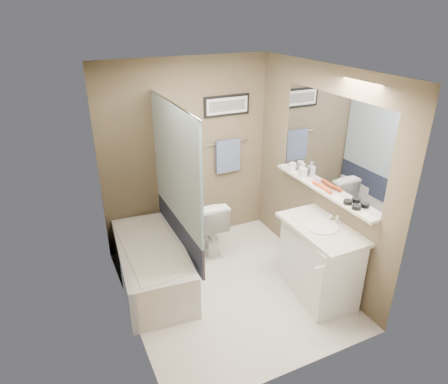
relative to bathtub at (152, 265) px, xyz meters
name	(u,v)px	position (x,y,z in m)	size (l,w,h in m)	color
ground	(230,288)	(0.75, -0.47, -0.25)	(2.50, 2.50, 0.00)	silver
ceiling	(231,73)	(0.75, -0.47, 2.13)	(2.20, 2.50, 0.04)	white
wall_back	(188,156)	(0.75, 0.76, 0.95)	(2.20, 0.04, 2.40)	brown
wall_front	(302,256)	(0.75, -1.70, 0.95)	(2.20, 0.04, 2.40)	brown
wall_left	(123,215)	(-0.33, -0.47, 0.95)	(0.04, 2.50, 2.40)	brown
wall_right	(317,176)	(1.83, -0.47, 0.95)	(0.04, 2.50, 2.40)	brown
tile_surround	(114,211)	(-0.34, 0.03, 0.75)	(0.02, 1.55, 2.00)	tan
curtain_rod	(172,103)	(0.35, 0.03, 1.80)	(0.02, 0.02, 1.55)	silver
curtain_upper	(175,165)	(0.35, 0.03, 1.15)	(0.03, 1.45, 1.28)	silver
curtain_lower	(179,232)	(0.35, 0.03, 0.33)	(0.03, 1.45, 0.36)	#262E48
mirror	(331,143)	(1.84, -0.62, 1.37)	(0.02, 1.60, 1.00)	silver
shelf	(322,190)	(1.79, -0.62, 0.85)	(0.12, 1.60, 0.03)	silver
towel_bar	(227,142)	(1.30, 0.75, 1.05)	(0.02, 0.02, 0.60)	silver
towel	(228,156)	(1.30, 0.73, 0.87)	(0.34, 0.05, 0.44)	#8596C2
art_frame	(227,105)	(1.30, 0.76, 1.53)	(0.62, 0.03, 0.26)	black
art_mat	(227,106)	(1.30, 0.75, 1.53)	(0.56, 0.00, 0.20)	white
art_image	(227,106)	(1.30, 0.75, 1.53)	(0.50, 0.00, 0.13)	#595959
door	(355,261)	(1.30, -1.71, 0.75)	(0.80, 0.02, 2.00)	silver
door_handle	(319,268)	(0.97, -1.66, 0.75)	(0.02, 0.02, 0.10)	silver
bathtub	(152,265)	(0.00, 0.00, 0.00)	(0.70, 1.50, 0.50)	silver
tub_rim	(151,246)	(0.00, 0.00, 0.25)	(0.56, 1.36, 0.02)	white
toilet	(206,223)	(0.84, 0.42, 0.12)	(0.41, 0.72, 0.74)	white
vanity	(319,262)	(1.60, -0.93, 0.15)	(0.50, 0.90, 0.80)	silver
countertop	(322,229)	(1.59, -0.93, 0.57)	(0.54, 0.96, 0.04)	beige
sink_basin	(322,227)	(1.58, -0.93, 0.60)	(0.34, 0.34, 0.01)	silver
faucet_spout	(338,219)	(1.78, -0.93, 0.64)	(0.02, 0.02, 0.10)	silver
faucet_knob	(331,216)	(1.78, -0.83, 0.62)	(0.05, 0.05, 0.05)	silver
candle_bowl_near	(356,207)	(1.79, -1.15, 0.89)	(0.09, 0.09, 0.04)	black
candle_bowl_far	(348,202)	(1.79, -1.03, 0.89)	(0.09, 0.09, 0.04)	black
hair_brush_front	(326,189)	(1.79, -0.68, 0.89)	(0.04, 0.04, 0.22)	#DB491F
hair_brush_back	(320,185)	(1.79, -0.59, 0.89)	(0.04, 0.04, 0.22)	#D34E1D
pink_comb	(311,181)	(1.79, -0.42, 0.87)	(0.03, 0.16, 0.01)	pink
glass_jar	(293,167)	(1.79, -0.05, 0.92)	(0.08, 0.08, 0.10)	silver
soap_bottle	(303,170)	(1.79, -0.26, 0.95)	(0.08, 0.08, 0.17)	#999999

